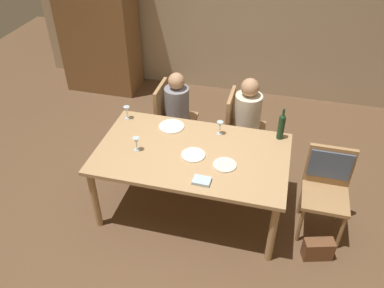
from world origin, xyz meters
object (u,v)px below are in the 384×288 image
Objects in this scene: wine_glass_centre at (127,110)px; dinner_plate_guest_left at (193,155)px; dinner_plate_host at (172,126)px; dinner_plate_guest_right at (225,165)px; chair_far_right at (239,124)px; chair_far_left at (170,114)px; person_woman_host at (249,117)px; dining_table at (192,158)px; wine_glass_near_left at (136,141)px; handbag at (318,249)px; chair_right_end at (328,179)px; wine_glass_near_right at (220,125)px; armoire_cabinet at (97,20)px; person_man_bearded at (179,108)px; wine_bottle_tall_green at (281,126)px.

dinner_plate_guest_left is (0.87, -0.46, -0.10)m from wine_glass_centre.
dinner_plate_guest_right is at bearing -36.16° from dinner_plate_host.
chair_far_right is at bearing 90.65° from dinner_plate_guest_right.
chair_far_left is at bearing -90.00° from chair_far_right.
person_woman_host reaches higher than dinner_plate_guest_left.
dining_table is at bearing 28.72° from chair_far_left.
handbag is (1.86, -0.25, -0.75)m from wine_glass_near_left.
chair_right_end is at bearing 5.34° from dining_table.
wine_glass_centre is at bearing 178.06° from wine_glass_near_right.
chair_far_right is 1.08m from dinner_plate_guest_right.
chair_far_left is (-0.85, 0.00, 0.00)m from chair_far_right.
armoire_cabinet is at bearing -32.92° from chair_right_end.
wine_glass_centre is 2.41m from handbag.
handbag is (0.99, -1.28, -0.42)m from chair_far_right.
dining_table is at bearing -19.86° from chair_far_right.
dining_table is 1.04m from person_woman_host.
chair_far_left is 1.38m from dinner_plate_guest_right.
dinner_plate_guest_right is at bearing -45.38° from armoire_cabinet.
person_man_bearded is 7.40× the size of wine_glass_centre.
dinner_plate_guest_left is at bearing 166.90° from handbag.
wine_glass_near_right is at bearing 147.12° from handbag.
wine_bottle_tall_green is (-0.51, 0.33, 0.32)m from chair_right_end.
dinner_plate_guest_left is at bearing -48.66° from armoire_cabinet.
dinner_plate_host is (-1.14, -0.08, -0.15)m from wine_bottle_tall_green.
chair_far_left reaches higher than dinner_plate_host.
armoire_cabinet is 2.26m from wine_glass_centre.
dinner_plate_guest_left is 1.06× the size of dinner_plate_guest_right.
wine_glass_centre reaches higher than dining_table.
armoire_cabinet reaches higher than chair_right_end.
wine_glass_near_left is at bearing -174.62° from dinner_plate_guest_left.
wine_glass_near_left and wine_glass_centre have the same top height.
armoire_cabinet is 6.23× the size of wine_bottle_tall_green.
wine_glass_near_right is (1.04, -0.04, 0.00)m from wine_glass_centre.
armoire_cabinet is at bearing 122.09° from wine_glass_near_left.
wine_glass_near_right reaches higher than dining_table.
armoire_cabinet is 7.99× the size of dinner_plate_host.
dining_table is 8.47× the size of dinner_plate_guest_right.
person_man_bearded is at bearing 143.30° from handbag.
chair_far_left is at bearing 145.02° from handbag.
person_woman_host is 4.07× the size of handbag.
person_woman_host is 0.96m from dinner_plate_host.
chair_far_left is at bearing 141.94° from wine_glass_near_right.
wine_glass_near_right is at bearing -23.83° from person_woman_host.
wine_glass_near_right reaches higher than dinner_plate_guest_left.
chair_far_right is 3.37× the size of dinner_plate_host.
person_woman_host is (0.96, -0.00, 0.12)m from chair_far_left.
armoire_cabinet is 3.41m from wine_bottle_tall_green.
dinner_plate_guest_right reaches higher than handbag.
wine_bottle_tall_green is (2.86, -1.85, -0.19)m from armoire_cabinet.
dinner_plate_host is 1.91m from handbag.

